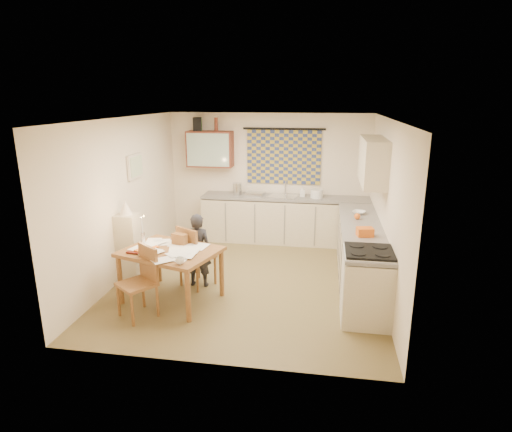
% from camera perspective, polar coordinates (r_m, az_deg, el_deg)
% --- Properties ---
extents(floor, '(4.00, 4.50, 0.02)m').
position_cam_1_polar(floor, '(6.86, -0.89, -8.54)').
color(floor, brown).
rests_on(floor, ground).
extents(ceiling, '(4.00, 4.50, 0.02)m').
position_cam_1_polar(ceiling, '(6.27, -0.99, 12.97)').
color(ceiling, white).
rests_on(ceiling, floor).
extents(wall_back, '(4.00, 0.02, 2.50)m').
position_cam_1_polar(wall_back, '(8.63, 1.70, 5.29)').
color(wall_back, '#F4E3C6').
rests_on(wall_back, floor).
extents(wall_front, '(4.00, 0.02, 2.50)m').
position_cam_1_polar(wall_front, '(4.34, -6.19, -5.42)').
color(wall_front, '#F4E3C6').
rests_on(wall_front, floor).
extents(wall_left, '(0.02, 4.50, 2.50)m').
position_cam_1_polar(wall_left, '(7.08, -17.19, 2.27)').
color(wall_left, '#F4E3C6').
rests_on(wall_left, floor).
extents(wall_right, '(0.02, 4.50, 2.50)m').
position_cam_1_polar(wall_right, '(6.42, 17.02, 0.95)').
color(wall_right, '#F4E3C6').
rests_on(wall_right, floor).
extents(window_blind, '(1.45, 0.03, 1.05)m').
position_cam_1_polar(window_blind, '(8.50, 3.71, 7.83)').
color(window_blind, navy).
rests_on(window_blind, wall_back).
extents(curtain_rod, '(1.60, 0.04, 0.04)m').
position_cam_1_polar(curtain_rod, '(8.42, 3.76, 11.52)').
color(curtain_rod, black).
rests_on(curtain_rod, wall_back).
extents(wall_cabinet, '(0.90, 0.34, 0.70)m').
position_cam_1_polar(wall_cabinet, '(8.60, -6.14, 8.88)').
color(wall_cabinet, '#5C2518').
rests_on(wall_cabinet, wall_back).
extents(wall_cabinet_glass, '(0.84, 0.02, 0.64)m').
position_cam_1_polar(wall_cabinet_glass, '(8.44, -6.44, 8.74)').
color(wall_cabinet_glass, '#99B2A5').
rests_on(wall_cabinet_glass, wall_back).
extents(upper_cabinet_right, '(0.34, 1.30, 0.70)m').
position_cam_1_polar(upper_cabinet_right, '(6.82, 15.33, 7.06)').
color(upper_cabinet_right, '#C5B693').
rests_on(upper_cabinet_right, wall_right).
extents(framed_print, '(0.04, 0.50, 0.40)m').
position_cam_1_polar(framed_print, '(7.33, -15.83, 6.41)').
color(framed_print, beige).
rests_on(framed_print, wall_left).
extents(print_canvas, '(0.01, 0.42, 0.32)m').
position_cam_1_polar(print_canvas, '(7.32, -15.65, 6.41)').
color(print_canvas, white).
rests_on(print_canvas, wall_left).
extents(counter_back, '(3.30, 0.62, 0.92)m').
position_cam_1_polar(counter_back, '(8.48, 4.02, -0.48)').
color(counter_back, '#C5B693').
rests_on(counter_back, floor).
extents(counter_right, '(0.62, 2.95, 0.92)m').
position_cam_1_polar(counter_right, '(6.75, 13.72, -5.22)').
color(counter_right, '#C5B693').
rests_on(counter_right, floor).
extents(stove, '(0.62, 0.62, 0.96)m').
position_cam_1_polar(stove, '(5.70, 14.55, -8.98)').
color(stove, white).
rests_on(stove, floor).
extents(sink, '(0.63, 0.55, 0.10)m').
position_cam_1_polar(sink, '(8.37, 3.62, 2.35)').
color(sink, silver).
rests_on(sink, counter_back).
extents(tap, '(0.04, 0.04, 0.28)m').
position_cam_1_polar(tap, '(8.51, 3.97, 3.80)').
color(tap, silver).
rests_on(tap, counter_back).
extents(dish_rack, '(0.39, 0.35, 0.06)m').
position_cam_1_polar(dish_rack, '(8.43, -0.11, 2.96)').
color(dish_rack, silver).
rests_on(dish_rack, counter_back).
extents(kettle, '(0.21, 0.21, 0.24)m').
position_cam_1_polar(kettle, '(8.47, -2.49, 3.63)').
color(kettle, silver).
rests_on(kettle, counter_back).
extents(mixing_bowl, '(0.26, 0.26, 0.16)m').
position_cam_1_polar(mixing_bowl, '(8.31, 8.10, 2.97)').
color(mixing_bowl, white).
rests_on(mixing_bowl, counter_back).
extents(soap_bottle, '(0.11, 0.11, 0.21)m').
position_cam_1_polar(soap_bottle, '(8.36, 6.20, 3.29)').
color(soap_bottle, white).
rests_on(soap_bottle, counter_back).
extents(bowl, '(0.34, 0.34, 0.05)m').
position_cam_1_polar(bowl, '(7.30, 13.56, 0.46)').
color(bowl, white).
rests_on(bowl, counter_right).
extents(orange_bag, '(0.25, 0.20, 0.12)m').
position_cam_1_polar(orange_bag, '(6.16, 14.32, -2.07)').
color(orange_bag, orange).
rests_on(orange_bag, counter_right).
extents(fruit_orange, '(0.10, 0.10, 0.10)m').
position_cam_1_polar(fruit_orange, '(6.97, 13.35, -0.04)').
color(fruit_orange, orange).
rests_on(fruit_orange, counter_right).
extents(speaker, '(0.20, 0.23, 0.26)m').
position_cam_1_polar(speaker, '(8.63, -7.83, 12.05)').
color(speaker, black).
rests_on(speaker, wall_cabinet).
extents(bottle_green, '(0.09, 0.09, 0.26)m').
position_cam_1_polar(bottle_green, '(8.61, -7.48, 12.05)').
color(bottle_green, '#195926').
rests_on(bottle_green, wall_cabinet).
extents(bottle_brown, '(0.08, 0.08, 0.26)m').
position_cam_1_polar(bottle_brown, '(8.53, -5.35, 12.08)').
color(bottle_brown, '#5C2518').
rests_on(bottle_brown, wall_cabinet).
extents(dining_table, '(1.48, 1.28, 0.75)m').
position_cam_1_polar(dining_table, '(6.20, -11.17, -7.69)').
color(dining_table, brown).
rests_on(dining_table, floor).
extents(chair_far, '(0.59, 0.59, 0.96)m').
position_cam_1_polar(chair_far, '(6.62, -7.88, -6.78)').
color(chair_far, brown).
rests_on(chair_far, floor).
extents(chair_near, '(0.59, 0.59, 0.94)m').
position_cam_1_polar(chair_near, '(5.90, -15.34, -10.17)').
color(chair_near, brown).
rests_on(chair_near, floor).
extents(person, '(0.43, 0.29, 1.14)m').
position_cam_1_polar(person, '(6.52, -7.77, -4.53)').
color(person, black).
rests_on(person, floor).
extents(shelf_stand, '(0.32, 0.30, 1.08)m').
position_cam_1_polar(shelf_stand, '(6.93, -16.58, -4.11)').
color(shelf_stand, '#C5B693').
rests_on(shelf_stand, floor).
extents(lampshade, '(0.20, 0.20, 0.22)m').
position_cam_1_polar(lampshade, '(6.74, -17.01, 1.08)').
color(lampshade, beige).
rests_on(lampshade, shelf_stand).
extents(letter_rack, '(0.24, 0.17, 0.16)m').
position_cam_1_polar(letter_rack, '(6.24, -10.16, -3.04)').
color(letter_rack, brown).
rests_on(letter_rack, dining_table).
extents(mug, '(0.18, 0.18, 0.09)m').
position_cam_1_polar(mug, '(5.53, -10.10, -5.90)').
color(mug, white).
rests_on(mug, dining_table).
extents(magazine, '(0.24, 0.29, 0.02)m').
position_cam_1_polar(magazine, '(6.17, -16.39, -4.35)').
color(magazine, maroon).
rests_on(magazine, dining_table).
extents(book, '(0.42, 0.44, 0.02)m').
position_cam_1_polar(book, '(6.25, -14.89, -3.98)').
color(book, orange).
rests_on(book, dining_table).
extents(orange_box, '(0.14, 0.12, 0.04)m').
position_cam_1_polar(orange_box, '(6.05, -15.33, -4.57)').
color(orange_box, orange).
rests_on(orange_box, dining_table).
extents(eyeglasses, '(0.13, 0.04, 0.02)m').
position_cam_1_polar(eyeglasses, '(5.74, -11.77, -5.56)').
color(eyeglasses, black).
rests_on(eyeglasses, dining_table).
extents(candle_holder, '(0.08, 0.08, 0.18)m').
position_cam_1_polar(candle_holder, '(6.35, -14.84, -2.89)').
color(candle_holder, silver).
rests_on(candle_holder, dining_table).
extents(candle, '(0.03, 0.03, 0.22)m').
position_cam_1_polar(candle, '(6.30, -15.00, -1.15)').
color(candle, white).
rests_on(candle, dining_table).
extents(candle_flame, '(0.02, 0.02, 0.02)m').
position_cam_1_polar(candle_flame, '(6.28, -14.75, -0.04)').
color(candle_flame, '#FFCC66').
rests_on(candle_flame, dining_table).
extents(papers, '(1.07, 1.06, 0.03)m').
position_cam_1_polar(papers, '(6.07, -11.43, -4.33)').
color(papers, white).
rests_on(papers, dining_table).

